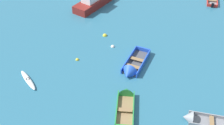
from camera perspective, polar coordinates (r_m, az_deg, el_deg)
kayak_white_cluster_inner at (r=25.54m, az=-16.82°, el=-3.44°), size 1.62×2.94×0.28m
rowboat_green_near_left at (r=22.79m, az=2.84°, el=-7.44°), size 2.43×4.28×1.24m
rowboat_blue_distant_center at (r=25.52m, az=4.07°, el=-1.26°), size 3.82×4.52×1.40m
rowboat_grey_back_row_left at (r=22.31m, az=17.16°, el=-11.11°), size 3.70×2.54×1.11m
mooring_buoy_near_foreground at (r=28.55m, az=0.15°, el=3.24°), size 0.40×0.40×0.40m
mooring_buoy_midfield at (r=30.25m, az=-1.47°, el=5.51°), size 0.47×0.47×0.47m
mooring_buoy_trailing at (r=27.04m, az=-7.12°, el=0.54°), size 0.34×0.34×0.34m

